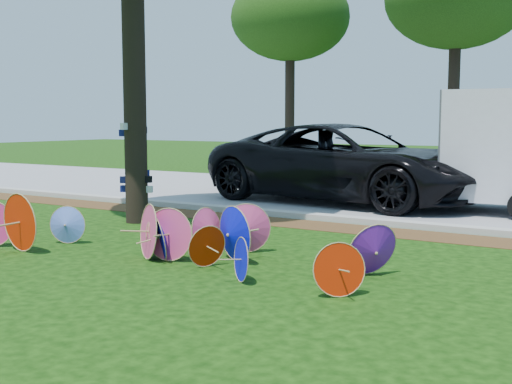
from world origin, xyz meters
TOP-DOWN VIEW (x-y plane):
  - ground at (0.00, 0.00)m, footprint 90.00×90.00m
  - mulch_strip at (0.00, 4.50)m, footprint 90.00×1.00m
  - curb at (0.00, 5.20)m, footprint 90.00×0.30m
  - street at (0.00, 9.35)m, footprint 90.00×8.00m
  - parasol_pile at (-0.27, 0.68)m, footprint 6.67×2.16m
  - black_van at (-0.62, 8.12)m, footprint 7.25×3.99m

SIDE VIEW (x-z plane):
  - ground at x=0.00m, z-range 0.00..0.00m
  - mulch_strip at x=0.00m, z-range 0.00..0.01m
  - street at x=0.00m, z-range 0.00..0.01m
  - curb at x=0.00m, z-range 0.00..0.12m
  - parasol_pile at x=-0.27m, z-range -0.08..0.83m
  - black_van at x=-0.62m, z-range 0.00..1.92m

